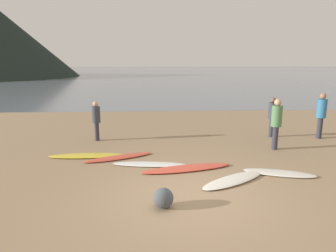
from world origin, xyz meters
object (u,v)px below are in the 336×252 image
at_px(surfboard_3, 187,168).
at_px(surfboard_5, 279,173).
at_px(surfboard_0, 87,156).
at_px(beach_rock_near, 163,198).
at_px(surfboard_4, 234,180).
at_px(person_3, 321,112).
at_px(person_2, 276,120).
at_px(person_1, 272,114).
at_px(person_0, 96,118).
at_px(surfboard_1, 118,157).
at_px(surfboard_2, 150,164).

height_order(surfboard_3, surfboard_5, surfboard_3).
bearing_deg(surfboard_0, beach_rock_near, -57.80).
bearing_deg(surfboard_4, person_3, 10.00).
relative_size(surfboard_4, person_2, 1.19).
xyz_separation_m(person_1, beach_rock_near, (-4.65, -5.92, -0.74)).
xyz_separation_m(surfboard_4, person_0, (-4.31, 4.33, 0.87)).
bearing_deg(surfboard_3, surfboard_4, -52.29).
xyz_separation_m(surfboard_1, person_2, (5.44, 0.75, 1.03)).
xyz_separation_m(person_0, person_1, (7.06, 0.23, 0.04)).
bearing_deg(surfboard_3, person_3, 17.02).
height_order(person_1, person_3, person_3).
height_order(surfboard_2, beach_rock_near, beach_rock_near).
bearing_deg(surfboard_0, surfboard_3, -24.30).
bearing_deg(surfboard_4, surfboard_1, 114.92).
height_order(person_2, person_3, person_3).
xyz_separation_m(person_0, beach_rock_near, (2.41, -5.69, -0.69)).
xyz_separation_m(surfboard_1, surfboard_2, (1.01, -0.70, -0.00)).
distance_m(surfboard_1, surfboard_5, 4.92).
distance_m(surfboard_3, person_1, 5.40).
xyz_separation_m(surfboard_0, surfboard_5, (5.71, -1.85, -0.00)).
relative_size(surfboard_3, person_2, 1.49).
distance_m(surfboard_4, person_2, 3.71).
height_order(surfboard_0, surfboard_4, surfboard_4).
xyz_separation_m(surfboard_5, person_1, (1.34, 4.13, 0.92)).
bearing_deg(beach_rock_near, surfboard_4, 35.44).
bearing_deg(person_1, surfboard_0, 25.85).
bearing_deg(person_0, surfboard_0, 146.10).
bearing_deg(surfboard_5, surfboard_1, 178.41).
xyz_separation_m(person_0, person_3, (8.91, -0.10, 0.16)).
bearing_deg(surfboard_4, surfboard_5, -15.53).
xyz_separation_m(surfboard_5, person_0, (-5.71, 3.90, 0.88)).
distance_m(surfboard_1, person_2, 5.59).
relative_size(person_2, beach_rock_near, 4.05).
xyz_separation_m(surfboard_4, beach_rock_near, (-1.90, -1.36, 0.18)).
bearing_deg(person_2, surfboard_2, 82.77).
height_order(surfboard_2, person_1, person_1).
xyz_separation_m(surfboard_5, person_3, (3.19, 3.80, 1.04)).
bearing_deg(surfboard_4, person_2, 19.28).
xyz_separation_m(surfboard_2, beach_rock_near, (0.32, -2.71, 0.19)).
height_order(surfboard_4, person_1, person_1).
height_order(person_0, person_2, person_2).
bearing_deg(person_1, surfboard_5, 79.93).
relative_size(surfboard_3, person_0, 1.73).
bearing_deg(surfboard_4, person_0, 102.19).
distance_m(surfboard_2, surfboard_3, 1.17).
distance_m(surfboard_1, person_1, 6.56).
height_order(person_0, person_3, person_3).
relative_size(surfboard_1, person_3, 1.23).
relative_size(surfboard_3, person_3, 1.47).
distance_m(surfboard_0, person_2, 6.61).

